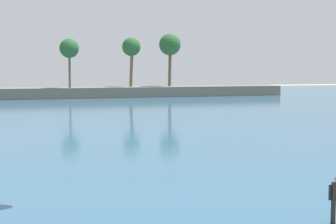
% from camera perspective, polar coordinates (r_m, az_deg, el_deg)
% --- Properties ---
extents(sea, '(220.00, 111.29, 0.06)m').
position_cam_1_polar(sea, '(69.52, -12.49, 0.79)').
color(sea, '#33607F').
rests_on(sea, ground).
extents(palm_headland, '(82.06, 6.00, 11.23)m').
position_cam_1_polar(palm_headland, '(84.98, -13.74, 3.23)').
color(palm_headland, slate).
rests_on(palm_headland, ground).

